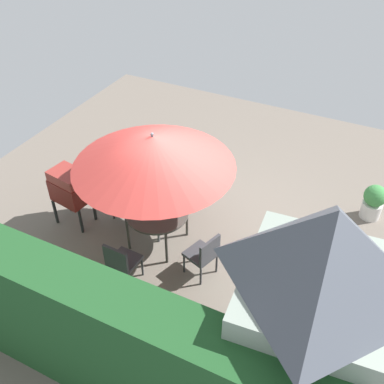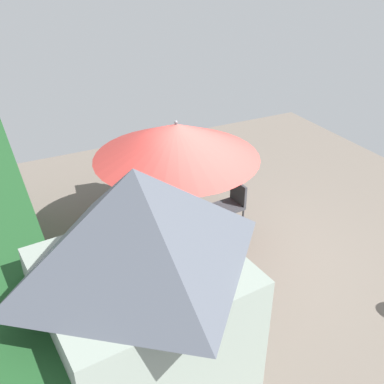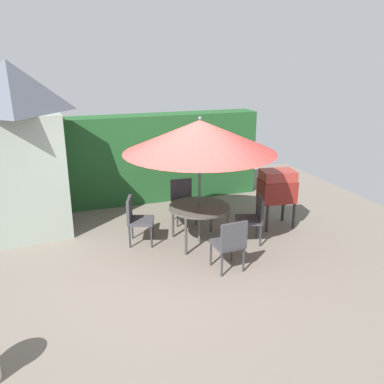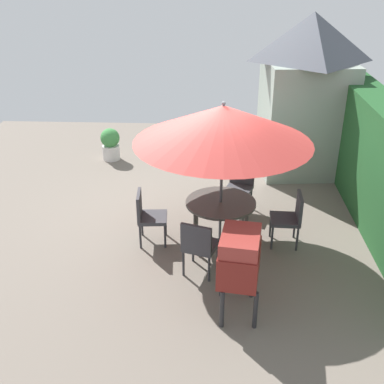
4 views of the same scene
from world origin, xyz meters
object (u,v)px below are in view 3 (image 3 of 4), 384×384
at_px(patio_table, 199,209).
at_px(garden_shed, 17,147).
at_px(chair_toward_hedge, 253,216).
at_px(patio_umbrella, 200,136).
at_px(bbq_grill, 277,187).
at_px(chair_toward_house, 183,198).
at_px(chair_far_side, 230,242).
at_px(chair_near_shed, 136,217).

bearing_deg(patio_table, garden_shed, 150.05).
distance_m(garden_shed, chair_toward_hedge, 4.72).
bearing_deg(chair_toward_hedge, patio_table, 161.70).
bearing_deg(patio_umbrella, patio_table, 0.00).
distance_m(bbq_grill, chair_toward_house, 1.97).
bearing_deg(bbq_grill, chair_far_side, -139.91).
bearing_deg(chair_far_side, patio_umbrella, 94.26).
distance_m(patio_table, bbq_grill, 1.79).
xyz_separation_m(patio_umbrella, chair_far_side, (0.09, -1.19, -1.51)).
bearing_deg(chair_far_side, patio_table, 94.26).
relative_size(garden_shed, chair_near_shed, 3.70).
relative_size(chair_near_shed, chair_far_side, 1.00).
distance_m(garden_shed, chair_toward_house, 3.42).
bearing_deg(chair_far_side, bbq_grill, 40.09).
distance_m(bbq_grill, chair_far_side, 2.21).
height_order(patio_table, bbq_grill, bbq_grill).
relative_size(chair_far_side, chair_toward_house, 1.00).
distance_m(patio_umbrella, chair_far_side, 1.93).
bearing_deg(chair_toward_hedge, bbq_grill, 33.94).
bearing_deg(garden_shed, chair_near_shed, -35.59).
height_order(garden_shed, patio_table, garden_shed).
relative_size(patio_table, chair_toward_house, 1.27).
bearing_deg(patio_umbrella, garden_shed, 150.05).
relative_size(patio_table, chair_toward_hedge, 1.27).
bearing_deg(patio_umbrella, chair_far_side, -85.74).
bearing_deg(chair_toward_house, bbq_grill, -27.83).
xyz_separation_m(garden_shed, bbq_grill, (4.87, -1.56, -0.85)).
distance_m(chair_far_side, chair_toward_house, 2.32).
height_order(patio_umbrella, bbq_grill, patio_umbrella).
relative_size(garden_shed, bbq_grill, 2.77).
xyz_separation_m(bbq_grill, chair_near_shed, (-2.88, 0.14, -0.33)).
height_order(bbq_grill, chair_far_side, bbq_grill).
bearing_deg(chair_near_shed, patio_table, -18.14).
bearing_deg(garden_shed, bbq_grill, -17.82).
height_order(patio_umbrella, chair_far_side, patio_umbrella).
height_order(garden_shed, bbq_grill, garden_shed).
distance_m(chair_near_shed, chair_toward_house, 1.39).
xyz_separation_m(garden_shed, patio_table, (3.10, -1.79, -1.03)).
bearing_deg(patio_table, chair_near_shed, 161.86).
bearing_deg(bbq_grill, chair_toward_house, 152.17).
relative_size(garden_shed, chair_toward_house, 3.70).
bearing_deg(chair_toward_hedge, chair_far_side, -135.08).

